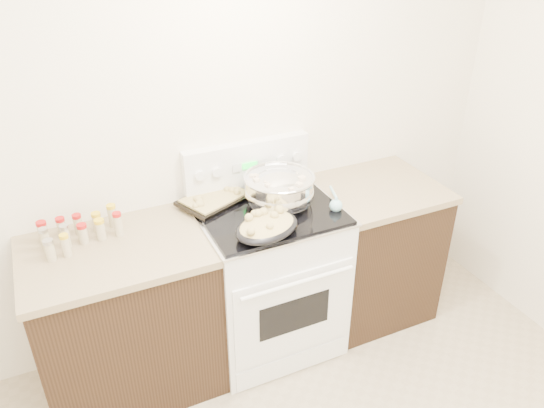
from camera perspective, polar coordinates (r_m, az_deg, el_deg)
room_shell at (r=1.31m, az=11.39°, el=-3.38°), size 4.10×3.60×2.75m
counter_left at (r=3.02m, az=-15.29°, el=-11.74°), size 0.93×0.67×0.92m
counter_right at (r=3.49m, az=10.56°, el=-4.75°), size 0.73×0.67×0.92m
kitchen_range at (r=3.16m, az=-0.42°, el=-7.61°), size 0.78×0.73×1.22m
mixing_bowl at (r=2.90m, az=0.79°, el=1.50°), size 0.42×0.42×0.23m
roasting_pan at (r=2.66m, az=-0.58°, el=-2.38°), size 0.43×0.36×0.11m
baking_sheet at (r=2.99m, az=-6.29°, el=0.60°), size 0.45×0.39×0.06m
wooden_spoon at (r=2.74m, az=0.11°, el=-2.26°), size 0.16×0.23×0.04m
blue_ladle at (r=2.91m, az=6.85°, el=0.03°), size 0.13×0.25×0.09m
spice_jars at (r=2.82m, az=-20.17°, el=-2.75°), size 0.40×0.24×0.13m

